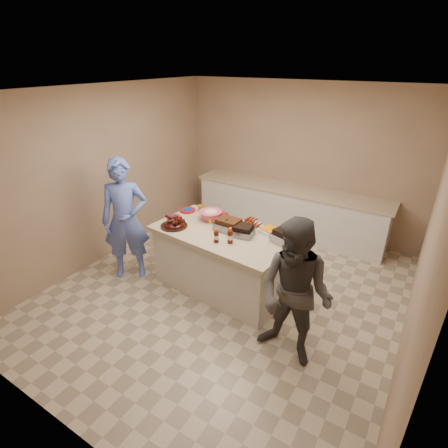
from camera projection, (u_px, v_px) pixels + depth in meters
The scene contains 20 objects.
room at pixel (227, 291), 5.00m from camera, with size 4.50×5.00×2.70m, color tan, non-canonical shape.
back_counter at pixel (288, 211), 6.50m from camera, with size 3.60×0.64×0.90m, color silver, non-canonical shape.
island at pixel (222, 287), 5.09m from camera, with size 1.90×1.00×0.90m, color silver, non-canonical shape.
rib_platter at pixel (174, 226), 4.86m from camera, with size 0.38×0.38×0.15m, color #3B0A06, non-canonical shape.
pulled_pork_tray at pixel (229, 230), 4.76m from camera, with size 0.35×0.27×0.11m, color #47230F.
brisket_tray at pixel (242, 235), 4.62m from camera, with size 0.30×0.25×0.09m, color black.
roasting_pan at pixel (286, 242), 4.45m from camera, with size 0.30×0.30×0.12m, color gray.
coleslaw_bowl at pixel (211, 220), 5.06m from camera, with size 0.34×0.34×0.23m, color #CF405F, non-canonical shape.
sausage_plate at pixel (252, 226), 4.87m from camera, with size 0.32×0.32×0.05m, color silver.
mac_cheese_dish at pixel (272, 235), 4.64m from camera, with size 0.31×0.23×0.08m, color orange.
bbq_bottle_a at pixel (216, 242), 4.45m from camera, with size 0.06×0.06×0.19m, color #391109.
bbq_bottle_b at pixel (230, 243), 4.43m from camera, with size 0.07×0.07×0.21m, color #391109.
mustard_bottle at pixel (210, 223), 4.95m from camera, with size 0.05×0.05×0.12m, color #DFB804.
sauce_bowl at pixel (224, 228), 4.82m from camera, with size 0.15×0.05×0.15m, color silver.
plate_stack_large at pixel (188, 211), 5.34m from camera, with size 0.24×0.24×0.03m, color maroon.
plate_stack_small at pixel (174, 218), 5.11m from camera, with size 0.20×0.20×0.03m, color maroon.
plastic_cup at pixel (201, 211), 5.34m from camera, with size 0.11×0.10×0.11m, color #A47014.
basket_stack at pixel (220, 218), 5.10m from camera, with size 0.19×0.14×0.10m, color maroon.
guest_blue at pixel (133, 273), 5.42m from camera, with size 0.66×1.82×0.44m, color #5C75D4.
guest_gray at pixel (289, 354), 3.94m from camera, with size 0.81×1.66×0.63m, color #4E4A46.
Camera 1 is at (2.12, -3.51, 3.03)m, focal length 28.00 mm.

